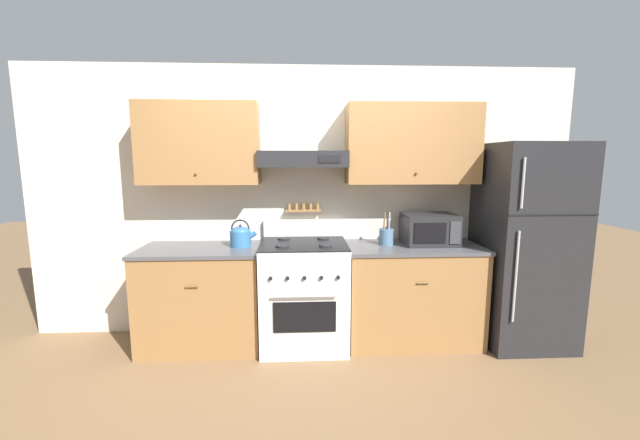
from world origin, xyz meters
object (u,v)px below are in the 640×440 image
utensil_crock (386,236)px  tea_kettle (241,236)px  stove_range (304,293)px  refrigerator (525,245)px  microwave (429,229)px

utensil_crock → tea_kettle: bearing=-180.0°
stove_range → utensil_crock: (0.76, 0.07, 0.51)m
refrigerator → stove_range: bearing=179.1°
tea_kettle → utensil_crock: (1.32, 0.00, -0.02)m
tea_kettle → utensil_crock: size_ratio=0.82×
microwave → utensil_crock: (-0.40, -0.02, -0.06)m
stove_range → tea_kettle: tea_kettle is taller
refrigerator → microwave: size_ratio=3.88×
refrigerator → microwave: bearing=172.4°
refrigerator → microwave: refrigerator is taller
stove_range → tea_kettle: 0.78m
tea_kettle → microwave: 1.73m
refrigerator → tea_kettle: 2.59m
tea_kettle → utensil_crock: utensil_crock is taller
tea_kettle → microwave: bearing=0.6°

